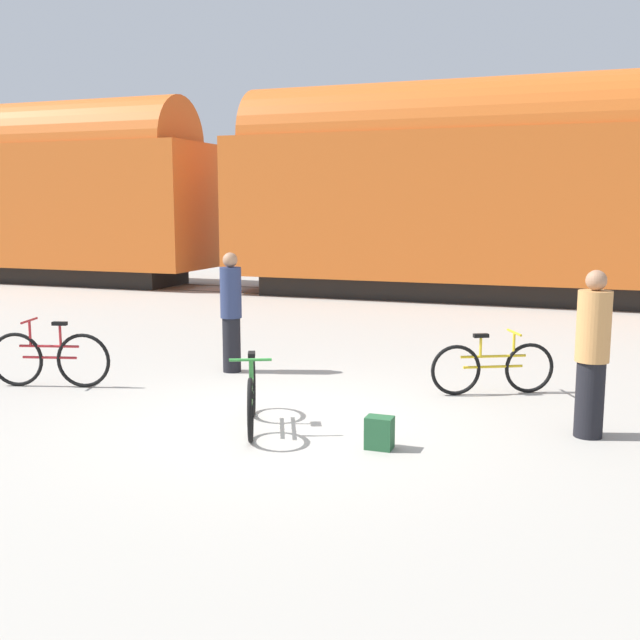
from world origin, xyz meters
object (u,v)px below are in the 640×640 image
bicycle_maroon (50,359)px  person_in_navy (231,312)px  bicycle_green (252,396)px  backpack (379,433)px  bicycle_yellow (493,367)px  person_in_tan (592,354)px  freight_train (461,184)px

bicycle_maroon → person_in_navy: (1.94, 1.71, 0.52)m
bicycle_green → backpack: bicycle_green is taller
bicycle_yellow → person_in_tan: size_ratio=0.84×
person_in_tan → backpack: (-2.03, -1.16, -0.74)m
bicycle_yellow → person_in_tan: 2.03m
person_in_navy → backpack: bearing=29.3°
freight_train → person_in_tan: size_ratio=22.45×
person_in_tan → backpack: size_ratio=5.36×
bicycle_yellow → bicycle_green: bicycle_green is taller
person_in_navy → backpack: person_in_navy is taller
bicycle_yellow → backpack: size_ratio=4.50×
person_in_navy → bicycle_maroon: bearing=-67.4°
person_in_navy → backpack: size_ratio=5.30×
bicycle_maroon → backpack: 5.10m
bicycle_green → person_in_navy: 2.98m
person_in_tan → backpack: 2.46m
bicycle_yellow → person_in_tan: (1.21, -1.54, 0.55)m
person_in_navy → person_in_tan: bearing=54.0°
backpack → person_in_navy: bearing=138.1°
freight_train → bicycle_yellow: freight_train is taller
bicycle_maroon → backpack: size_ratio=4.88×
bicycle_yellow → person_in_navy: size_ratio=0.85×
bicycle_maroon → bicycle_green: (3.44, -0.81, -0.03)m
bicycle_yellow → backpack: bearing=-106.9°
bicycle_green → person_in_navy: (-1.50, 2.52, 0.55)m
bicycle_green → bicycle_yellow: bearing=46.2°
freight_train → bicycle_maroon: (-3.70, -11.66, -2.62)m
bicycle_yellow → person_in_navy: (-3.87, 0.04, 0.55)m
freight_train → person_in_navy: freight_train is taller
freight_train → bicycle_yellow: size_ratio=26.71×
bicycle_green → backpack: bearing=-8.1°
bicycle_yellow → bicycle_green: size_ratio=0.97×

